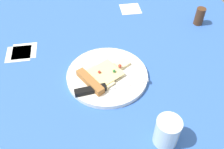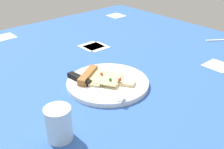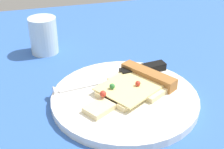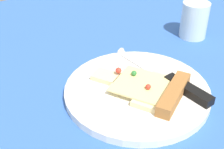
% 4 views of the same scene
% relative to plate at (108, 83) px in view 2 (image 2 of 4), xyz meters
% --- Properties ---
extents(ground_plane, '(1.41, 1.41, 0.03)m').
position_rel_plate_xyz_m(ground_plane, '(-0.09, -0.09, -0.02)').
color(ground_plane, '#3360B7').
rests_on(ground_plane, ground).
extents(plate, '(0.27, 0.27, 0.02)m').
position_rel_plate_xyz_m(plate, '(0.00, 0.00, 0.00)').
color(plate, white).
rests_on(plate, ground_plane).
extents(pizza_slice, '(0.16, 0.19, 0.02)m').
position_rel_plate_xyz_m(pizza_slice, '(0.01, -0.02, 0.02)').
color(pizza_slice, beige).
rests_on(pizza_slice, plate).
extents(knife, '(0.05, 0.24, 0.02)m').
position_rel_plate_xyz_m(knife, '(0.06, -0.02, 0.01)').
color(knife, silver).
rests_on(knife, plate).
extents(drinking_glass, '(0.07, 0.07, 0.09)m').
position_rel_plate_xyz_m(drinking_glass, '(0.26, 0.12, 0.04)').
color(drinking_glass, silver).
rests_on(drinking_glass, ground_plane).
extents(fork, '(0.14, 0.10, 0.01)m').
position_rel_plate_xyz_m(fork, '(-0.68, 0.04, -0.00)').
color(fork, silver).
rests_on(fork, ground_plane).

